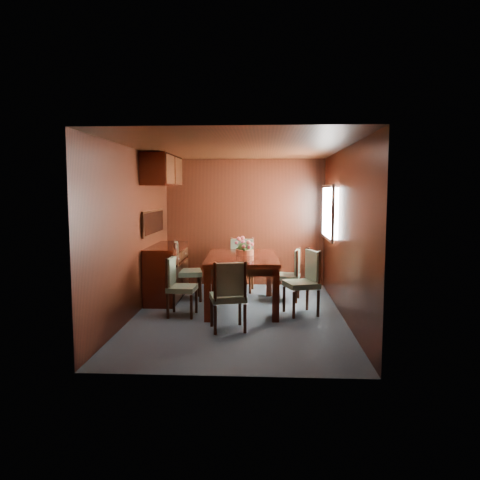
# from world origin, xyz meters

# --- Properties ---
(ground) EXTENTS (4.50, 4.50, 0.00)m
(ground) POSITION_xyz_m (0.00, 0.00, 0.00)
(ground) COLOR #313B43
(ground) RESTS_ON ground
(room_shell) EXTENTS (3.06, 4.52, 2.41)m
(room_shell) POSITION_xyz_m (-0.10, 0.33, 1.63)
(room_shell) COLOR black
(room_shell) RESTS_ON ground
(sideboard) EXTENTS (0.48, 1.40, 0.90)m
(sideboard) POSITION_xyz_m (-1.25, 1.00, 0.45)
(sideboard) COLOR black
(sideboard) RESTS_ON ground
(dining_table) EXTENTS (1.16, 1.77, 0.81)m
(dining_table) POSITION_xyz_m (0.03, 0.46, 0.69)
(dining_table) COLOR black
(dining_table) RESTS_ON ground
(chair_left_near) EXTENTS (0.41, 0.43, 0.86)m
(chair_left_near) POSITION_xyz_m (-0.87, -0.06, 0.48)
(chair_left_near) COLOR black
(chair_left_near) RESTS_ON ground
(chair_left_far) EXTENTS (0.53, 0.55, 0.98)m
(chair_left_far) POSITION_xyz_m (-0.96, 0.92, 0.54)
(chair_left_far) COLOR black
(chair_left_far) RESTS_ON ground
(chair_right_near) EXTENTS (0.55, 0.56, 0.95)m
(chair_right_near) POSITION_xyz_m (0.98, 0.14, 0.53)
(chair_right_near) COLOR black
(chair_right_near) RESTS_ON ground
(chair_right_far) EXTENTS (0.45, 0.47, 0.86)m
(chair_right_far) POSITION_xyz_m (0.82, 0.97, 0.48)
(chair_right_far) COLOR black
(chair_right_far) RESTS_ON ground
(chair_head) EXTENTS (0.52, 0.51, 0.92)m
(chair_head) POSITION_xyz_m (-0.08, -0.78, 0.51)
(chair_head) COLOR black
(chair_head) RESTS_ON ground
(chair_foot) EXTENTS (0.49, 0.47, 0.95)m
(chair_foot) POSITION_xyz_m (-0.05, 1.73, 0.52)
(chair_foot) COLOR black
(chair_foot) RESTS_ON ground
(flower_centerpiece) EXTENTS (0.30, 0.30, 0.30)m
(flower_centerpiece) POSITION_xyz_m (0.07, 0.58, 0.95)
(flower_centerpiece) COLOR #B35A36
(flower_centerpiece) RESTS_ON dining_table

